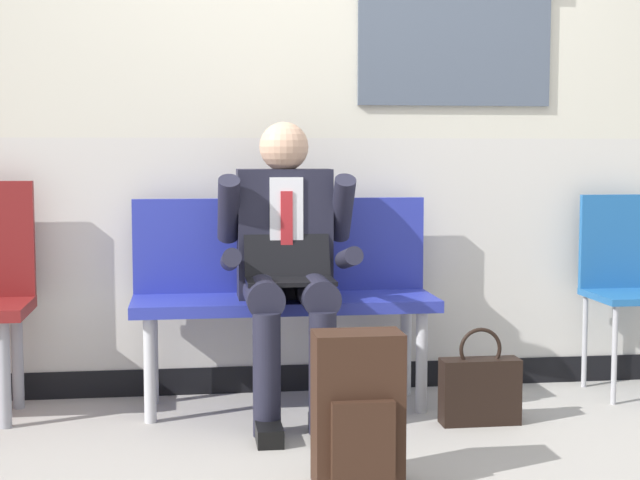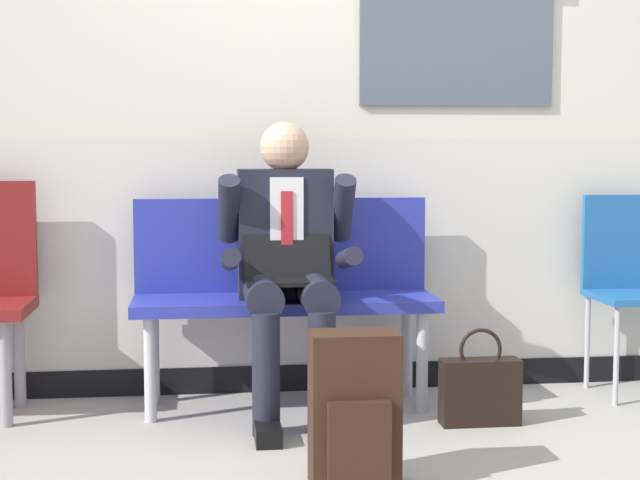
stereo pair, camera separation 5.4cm
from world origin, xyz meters
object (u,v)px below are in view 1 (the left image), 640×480
Objects in this scene: bench_with_person at (283,283)px; handbag at (480,389)px; person_seated at (287,260)px; backpack at (358,411)px; folding_chair at (626,274)px.

handbag is at bearing -28.98° from bench_with_person.
handbag is (0.77, -0.22, -0.52)m from person_seated.
person_seated is 2.39× the size of backpack.
bench_with_person is 1.05× the size of person_seated.
backpack is 1.30× the size of handbag.
folding_chair is at bearing 8.15° from person_seated.
folding_chair is at bearing 37.24° from backpack.
person_seated is at bearing -171.85° from folding_chair.
bench_with_person is 1.12m from backpack.
person_seated is 0.95m from handbag.
backpack is (0.14, -0.88, -0.41)m from person_seated.
folding_chair is (1.46, 1.11, 0.29)m from backpack.
person_seated is 3.11× the size of handbag.
bench_with_person is 0.96m from handbag.
handbag is 1.03m from folding_chair.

